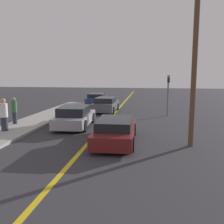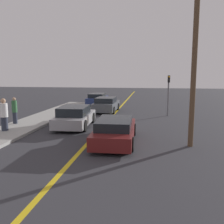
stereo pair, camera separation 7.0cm
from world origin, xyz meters
name	(u,v)px [view 1 (the left image)]	position (x,y,z in m)	size (l,w,h in m)	color
road_center_line	(109,120)	(0.00, 18.00, 0.00)	(0.20, 60.00, 0.01)	gold
sidewalk_left	(17,129)	(-4.96, 13.83, 0.08)	(2.51, 27.67, 0.15)	#9E9E99
car_near_right_lane	(115,130)	(1.30, 12.05, 0.60)	(2.05, 4.80, 1.21)	maroon
car_ahead_center	(75,117)	(-1.76, 15.31, 0.65)	(2.17, 4.47, 1.34)	#9E9EA3
car_far_distant	(106,105)	(-0.89, 21.93, 0.63)	(2.01, 4.05, 1.30)	#4C5156
car_parked_left_lot	(97,99)	(-2.90, 27.53, 0.59)	(2.06, 4.47, 1.20)	navy
pedestrian_mid_group	(4,115)	(-5.22, 13.02, 1.07)	(0.43, 0.43, 1.85)	#282D3D
pedestrian_far_standing	(14,111)	(-5.69, 14.97, 1.02)	(0.33, 0.33, 1.71)	#282D3D
traffic_light	(168,91)	(4.41, 20.46, 2.04)	(0.18, 0.40, 3.24)	slate
utility_pole	(195,60)	(4.90, 11.92, 3.99)	(0.24, 0.24, 7.98)	brown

